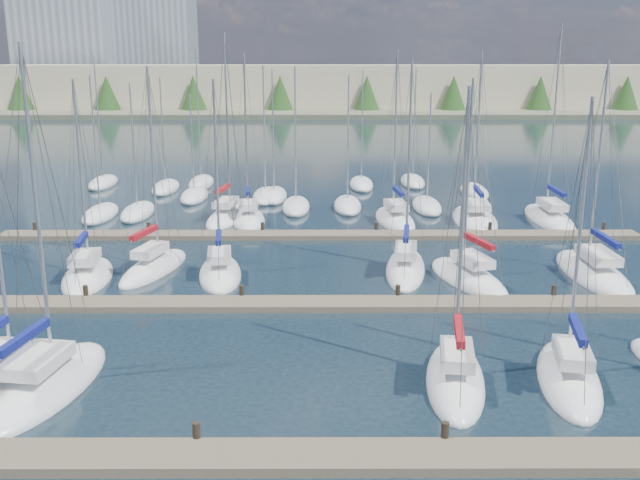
{
  "coord_description": "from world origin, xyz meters",
  "views": [
    {
      "loc": [
        -0.07,
        -17.69,
        12.3
      ],
      "look_at": [
        0.0,
        14.0,
        4.0
      ],
      "focal_mm": 40.0,
      "sensor_mm": 36.0,
      "label": 1
    }
  ],
  "objects_px": {
    "sailboat_h": "(88,276)",
    "sailboat_q": "(475,219)",
    "sailboat_i": "(154,268)",
    "sailboat_d": "(455,379)",
    "sailboat_b": "(5,382)",
    "sailboat_k": "(405,268)",
    "sailboat_p": "(395,219)",
    "sailboat_l": "(468,278)",
    "sailboat_m": "(593,273)",
    "sailboat_j": "(220,273)",
    "sailboat_o": "(248,219)",
    "sailboat_c": "(45,385)",
    "sailboat_r": "(549,218)",
    "sailboat_n": "(228,216)",
    "sailboat_e": "(569,378)"
  },
  "relations": [
    {
      "from": "sailboat_h",
      "to": "sailboat_d",
      "type": "height_order",
      "value": "sailboat_d"
    },
    {
      "from": "sailboat_j",
      "to": "sailboat_d",
      "type": "height_order",
      "value": "sailboat_d"
    },
    {
      "from": "sailboat_m",
      "to": "sailboat_h",
      "type": "bearing_deg",
      "value": -179.7
    },
    {
      "from": "sailboat_b",
      "to": "sailboat_d",
      "type": "distance_m",
      "value": 17.24
    },
    {
      "from": "sailboat_k",
      "to": "sailboat_o",
      "type": "height_order",
      "value": "sailboat_o"
    },
    {
      "from": "sailboat_n",
      "to": "sailboat_e",
      "type": "height_order",
      "value": "sailboat_n"
    },
    {
      "from": "sailboat_c",
      "to": "sailboat_b",
      "type": "bearing_deg",
      "value": 179.49
    },
    {
      "from": "sailboat_p",
      "to": "sailboat_l",
      "type": "bearing_deg",
      "value": -85.62
    },
    {
      "from": "sailboat_o",
      "to": "sailboat_r",
      "type": "bearing_deg",
      "value": -6.34
    },
    {
      "from": "sailboat_b",
      "to": "sailboat_j",
      "type": "height_order",
      "value": "sailboat_j"
    },
    {
      "from": "sailboat_h",
      "to": "sailboat_o",
      "type": "bearing_deg",
      "value": 53.98
    },
    {
      "from": "sailboat_i",
      "to": "sailboat_h",
      "type": "relative_size",
      "value": 1.06
    },
    {
      "from": "sailboat_m",
      "to": "sailboat_j",
      "type": "height_order",
      "value": "sailboat_m"
    },
    {
      "from": "sailboat_o",
      "to": "sailboat_d",
      "type": "xyz_separation_m",
      "value": [
        10.58,
        -27.41,
        -0.0
      ]
    },
    {
      "from": "sailboat_r",
      "to": "sailboat_n",
      "type": "height_order",
      "value": "sailboat_r"
    },
    {
      "from": "sailboat_b",
      "to": "sailboat_h",
      "type": "height_order",
      "value": "sailboat_h"
    },
    {
      "from": "sailboat_m",
      "to": "sailboat_b",
      "type": "bearing_deg",
      "value": -154.04
    },
    {
      "from": "sailboat_b",
      "to": "sailboat_d",
      "type": "bearing_deg",
      "value": 4.75
    },
    {
      "from": "sailboat_j",
      "to": "sailboat_o",
      "type": "xyz_separation_m",
      "value": [
        0.3,
        13.73,
        0.01
      ]
    },
    {
      "from": "sailboat_k",
      "to": "sailboat_q",
      "type": "bearing_deg",
      "value": 70.13
    },
    {
      "from": "sailboat_h",
      "to": "sailboat_q",
      "type": "bearing_deg",
      "value": 22.34
    },
    {
      "from": "sailboat_n",
      "to": "sailboat_d",
      "type": "xyz_separation_m",
      "value": [
        12.26,
        -28.33,
        -0.01
      ]
    },
    {
      "from": "sailboat_p",
      "to": "sailboat_k",
      "type": "bearing_deg",
      "value": -98.91
    },
    {
      "from": "sailboat_q",
      "to": "sailboat_e",
      "type": "relative_size",
      "value": 1.12
    },
    {
      "from": "sailboat_k",
      "to": "sailboat_p",
      "type": "height_order",
      "value": "sailboat_p"
    },
    {
      "from": "sailboat_m",
      "to": "sailboat_q",
      "type": "relative_size",
      "value": 0.98
    },
    {
      "from": "sailboat_j",
      "to": "sailboat_n",
      "type": "bearing_deg",
      "value": 88.3
    },
    {
      "from": "sailboat_b",
      "to": "sailboat_c",
      "type": "relative_size",
      "value": 0.82
    },
    {
      "from": "sailboat_i",
      "to": "sailboat_l",
      "type": "distance_m",
      "value": 18.1
    },
    {
      "from": "sailboat_l",
      "to": "sailboat_k",
      "type": "bearing_deg",
      "value": 134.18
    },
    {
      "from": "sailboat_b",
      "to": "sailboat_c",
      "type": "height_order",
      "value": "sailboat_c"
    },
    {
      "from": "sailboat_l",
      "to": "sailboat_p",
      "type": "bearing_deg",
      "value": 83.95
    },
    {
      "from": "sailboat_j",
      "to": "sailboat_o",
      "type": "distance_m",
      "value": 13.74
    },
    {
      "from": "sailboat_n",
      "to": "sailboat_c",
      "type": "distance_m",
      "value": 28.98
    },
    {
      "from": "sailboat_m",
      "to": "sailboat_d",
      "type": "relative_size",
      "value": 1.07
    },
    {
      "from": "sailboat_k",
      "to": "sailboat_b",
      "type": "bearing_deg",
      "value": -130.94
    },
    {
      "from": "sailboat_h",
      "to": "sailboat_d",
      "type": "relative_size",
      "value": 0.98
    },
    {
      "from": "sailboat_i",
      "to": "sailboat_d",
      "type": "relative_size",
      "value": 1.04
    },
    {
      "from": "sailboat_i",
      "to": "sailboat_h",
      "type": "xyz_separation_m",
      "value": [
        -3.4,
        -1.54,
        -0.02
      ]
    },
    {
      "from": "sailboat_q",
      "to": "sailboat_r",
      "type": "bearing_deg",
      "value": 5.47
    },
    {
      "from": "sailboat_p",
      "to": "sailboat_m",
      "type": "bearing_deg",
      "value": -59.73
    },
    {
      "from": "sailboat_j",
      "to": "sailboat_i",
      "type": "bearing_deg",
      "value": 158.04
    },
    {
      "from": "sailboat_i",
      "to": "sailboat_h",
      "type": "bearing_deg",
      "value": -141.5
    },
    {
      "from": "sailboat_b",
      "to": "sailboat_p",
      "type": "distance_m",
      "value": 32.75
    },
    {
      "from": "sailboat_i",
      "to": "sailboat_c",
      "type": "height_order",
      "value": "sailboat_c"
    },
    {
      "from": "sailboat_p",
      "to": "sailboat_d",
      "type": "xyz_separation_m",
      "value": [
        -0.52,
        -27.33,
        0.0
      ]
    },
    {
      "from": "sailboat_k",
      "to": "sailboat_e",
      "type": "distance_m",
      "value": 15.29
    },
    {
      "from": "sailboat_r",
      "to": "sailboat_o",
      "type": "height_order",
      "value": "sailboat_r"
    },
    {
      "from": "sailboat_j",
      "to": "sailboat_d",
      "type": "bearing_deg",
      "value": -58.61
    },
    {
      "from": "sailboat_l",
      "to": "sailboat_r",
      "type": "relative_size",
      "value": 0.78
    }
  ]
}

